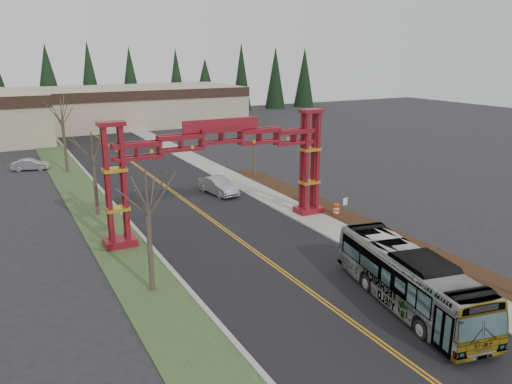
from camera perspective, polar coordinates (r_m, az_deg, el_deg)
ground at (r=25.52m, az=13.83°, el=-16.28°), size 200.00×200.00×0.00m
road at (r=45.44m, az=-7.43°, el=-1.49°), size 12.00×110.00×0.02m
lane_line_left at (r=45.40m, az=-7.57°, el=-1.50°), size 0.12×100.00×0.01m
lane_line_right at (r=45.48m, az=-7.29°, el=-1.45°), size 0.12×100.00×0.01m
curb_right at (r=47.81m, az=-0.53°, el=-0.41°), size 0.30×110.00×0.15m
sidewalk_right at (r=48.47m, az=0.99°, el=-0.19°), size 2.60×110.00×0.14m
landscape_strip at (r=38.41m, az=15.42°, el=-5.11°), size 2.60×50.00×0.12m
grass_median at (r=43.45m, az=-17.34°, el=-2.86°), size 4.00×110.00×0.08m
curb_left at (r=43.78m, az=-14.98°, el=-2.49°), size 0.30×110.00×0.15m
gateway_arch at (r=37.68m, az=-3.95°, el=4.41°), size 18.20×1.60×8.90m
retail_building_east at (r=99.42m, az=-13.46°, el=9.59°), size 38.00×20.30×7.00m
conifer_treeline at (r=109.06m, az=-20.28°, el=11.14°), size 116.10×5.60×13.00m
transit_bus at (r=28.36m, az=17.06°, el=-9.48°), size 4.76×11.74×3.19m
silver_sedan at (r=48.52m, az=-4.34°, el=0.70°), size 2.53×5.21×1.64m
parked_car_far_a at (r=64.08m, az=-24.38°, el=2.87°), size 4.25×2.32×1.33m
bare_tree_median_near at (r=28.10m, az=-12.31°, el=-1.55°), size 3.00×3.00×7.18m
bare_tree_median_mid at (r=43.16m, az=-18.15°, el=3.95°), size 2.98×2.98×7.12m
bare_tree_median_far at (r=60.13m, az=-21.28°, el=7.79°), size 3.29×3.29×8.39m
bare_tree_right_far at (r=54.20m, az=-0.16°, el=7.12°), size 3.20×3.20×7.40m
street_sign at (r=40.51m, az=10.15°, el=-1.49°), size 0.48×0.16×2.14m
barrel_south at (r=42.64m, az=9.15°, el=-2.04°), size 0.53×0.53×0.99m
barrel_mid at (r=44.07m, az=6.73°, el=-1.27°), size 0.60×0.60×1.11m
barrel_north at (r=45.97m, az=5.44°, el=-0.60°), size 0.53×0.53×0.98m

